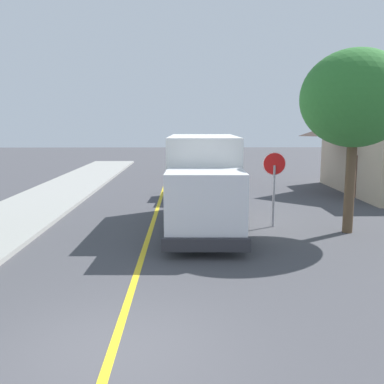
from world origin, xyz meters
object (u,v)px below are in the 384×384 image
parked_car_near (194,181)px  street_tree_far_side (355,99)px  box_truck (203,177)px  parked_car_far (200,159)px  stop_sign (274,175)px  parked_car_mid (204,166)px

parked_car_near → street_tree_far_side: (5.06, -7.17, 3.63)m
box_truck → parked_car_far: (0.59, 19.86, -0.97)m
parked_car_near → box_truck: bearing=-88.1°
stop_sign → street_tree_far_side: street_tree_far_side is taller
parked_car_mid → parked_car_far: size_ratio=1.01×
stop_sign → parked_car_mid: bearing=97.7°
street_tree_far_side → parked_car_mid: bearing=106.1°
parked_car_near → parked_car_far: same height
street_tree_far_side → box_truck: bearing=169.1°
street_tree_far_side → parked_car_near: bearing=125.2°
parked_car_far → box_truck: bearing=-91.7°
parked_car_mid → stop_sign: (1.86, -13.77, 1.06)m
box_truck → street_tree_far_side: 5.62m
box_truck → parked_car_mid: (0.63, 13.70, -0.97)m
box_truck → parked_car_near: (-0.20, 6.24, -0.97)m
parked_car_mid → parked_car_far: bearing=90.4°
box_truck → parked_car_near: bearing=91.9°
parked_car_near → parked_car_mid: same height
box_truck → stop_sign: size_ratio=2.73×
parked_car_far → stop_sign: stop_sign is taller
box_truck → parked_car_near: 6.32m
street_tree_far_side → stop_sign: bearing=159.7°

